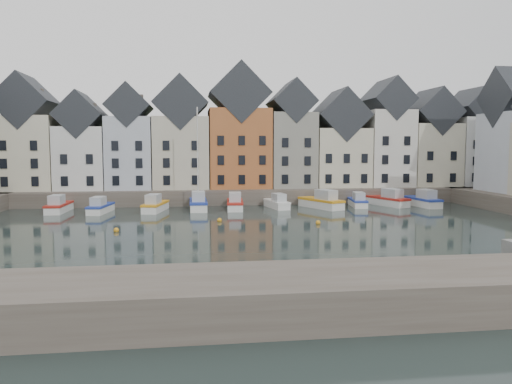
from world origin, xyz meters
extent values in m
plane|color=black|center=(0.00, 0.00, 0.00)|extent=(260.00, 260.00, 0.00)
cube|color=#484037|center=(0.00, 30.00, 1.00)|extent=(90.00, 16.00, 2.00)
cube|color=#484037|center=(-10.00, -22.00, 1.00)|extent=(50.00, 6.00, 2.00)
ellipsoid|color=#213319|center=(0.00, 56.00, -18.00)|extent=(153.60, 70.40, 64.00)
sphere|color=black|center=(-13.94, 50.93, 8.70)|extent=(5.77, 5.77, 5.77)
sphere|color=black|center=(24.86, 60.75, 8.12)|extent=(5.27, 5.27, 5.27)
sphere|color=black|center=(31.82, 54.20, 7.88)|extent=(5.07, 5.07, 5.07)
sphere|color=black|center=(14.28, 55.19, 7.82)|extent=(5.01, 5.01, 5.01)
sphere|color=black|center=(-37.67, 56.61, 6.57)|extent=(3.94, 3.94, 3.94)
sphere|color=black|center=(28.33, 60.25, 8.05)|extent=(5.21, 5.21, 5.21)
sphere|color=black|center=(1.99, 58.64, 8.32)|extent=(5.45, 5.45, 5.45)
sphere|color=black|center=(37.80, 48.31, 7.21)|extent=(4.49, 4.49, 4.49)
cube|color=beige|center=(-29.17, 28.00, 7.04)|extent=(7.67, 8.00, 10.07)
cube|color=black|center=(-29.17, 28.00, 13.97)|extent=(7.67, 8.16, 7.67)
cube|color=silver|center=(-21.90, 28.00, 6.30)|extent=(6.56, 8.00, 8.61)
cube|color=black|center=(-21.90, 28.00, 12.23)|extent=(6.56, 8.16, 6.56)
cube|color=#AEB5C1|center=(-15.37, 28.00, 7.01)|extent=(6.20, 8.00, 10.02)
cube|color=black|center=(-15.37, 28.00, 13.55)|extent=(6.20, 8.16, 6.20)
cube|color=#B8B19B|center=(-8.27, 28.00, 7.04)|extent=(7.70, 8.00, 10.08)
cube|color=black|center=(-8.27, 28.00, 13.98)|extent=(7.70, 8.16, 7.70)
cube|color=#A55B2F|center=(0.07, 28.00, 7.64)|extent=(8.69, 8.00, 11.28)
cube|color=black|center=(0.07, 28.00, 15.43)|extent=(8.69, 8.16, 8.69)
cube|color=gray|center=(7.78, 28.00, 7.39)|extent=(6.43, 8.00, 10.78)
cube|color=black|center=(7.78, 28.00, 14.37)|extent=(6.43, 8.16, 6.43)
cube|color=beige|center=(15.08, 28.00, 6.28)|extent=(7.88, 8.00, 8.56)
cube|color=black|center=(15.08, 28.00, 12.51)|extent=(7.88, 8.16, 7.88)
cube|color=beige|center=(22.42, 28.00, 7.64)|extent=(6.50, 8.00, 11.27)
cube|color=black|center=(22.42, 28.00, 14.88)|extent=(6.50, 8.16, 6.50)
cube|color=beige|center=(29.43, 28.00, 6.66)|extent=(7.23, 8.00, 9.32)
cube|color=black|center=(29.43, 28.00, 13.11)|extent=(7.23, 8.16, 7.23)
cube|color=silver|center=(36.28, 28.00, 7.16)|extent=(6.18, 8.00, 10.32)
cube|color=black|center=(36.28, 28.00, 13.85)|extent=(6.18, 8.16, 6.18)
sphere|color=orange|center=(-4.00, 8.00, 0.15)|extent=(0.50, 0.50, 0.50)
sphere|color=orange|center=(6.00, 5.00, 0.15)|extent=(0.50, 0.50, 0.50)
sphere|color=orange|center=(-14.00, 3.00, 0.15)|extent=(0.50, 0.50, 0.50)
cube|color=silver|center=(-22.92, 18.31, 0.36)|extent=(2.04, 6.16, 1.12)
cube|color=#A32017|center=(-22.92, 18.31, 0.97)|extent=(2.15, 6.28, 0.25)
cube|color=#A2A6AA|center=(-22.95, 17.40, 1.58)|extent=(1.51, 2.49, 1.22)
cube|color=silver|center=(-17.79, 17.01, 0.33)|extent=(2.50, 5.86, 1.04)
cube|color=#203595|center=(-17.79, 17.01, 0.90)|extent=(2.61, 5.98, 0.24)
cube|color=#A2A6AA|center=(-17.91, 16.16, 1.47)|extent=(1.64, 2.44, 1.13)
cube|color=silver|center=(-11.32, 17.54, 0.36)|extent=(3.05, 6.39, 1.13)
cube|color=orange|center=(-11.32, 17.54, 0.97)|extent=(3.17, 6.53, 0.26)
cube|color=#A2A6AA|center=(-11.51, 16.64, 1.59)|extent=(1.90, 2.70, 1.23)
cube|color=silver|center=(-6.06, 18.48, 0.39)|extent=(2.04, 6.76, 1.24)
cube|color=#203595|center=(-6.06, 18.48, 1.07)|extent=(2.16, 6.89, 0.28)
cube|color=#A2A6AA|center=(-6.06, 17.47, 1.74)|extent=(1.58, 2.70, 1.35)
cylinder|color=silver|center=(-6.06, 19.16, 6.75)|extent=(0.16, 0.16, 12.38)
cube|color=silver|center=(-1.42, 18.23, 0.36)|extent=(2.34, 6.37, 1.15)
cube|color=#A32017|center=(-1.42, 18.23, 0.99)|extent=(2.46, 6.51, 0.26)
cube|color=#A2A6AA|center=(-1.49, 17.30, 1.61)|extent=(1.64, 2.60, 1.25)
cube|color=silver|center=(4.06, 18.72, 0.32)|extent=(2.64, 5.73, 1.01)
cube|color=silver|center=(4.06, 18.72, 0.87)|extent=(2.75, 5.86, 0.23)
cube|color=#A2A6AA|center=(4.21, 17.91, 1.43)|extent=(1.67, 2.41, 1.10)
cube|color=silver|center=(9.73, 17.92, 0.40)|extent=(4.78, 7.11, 1.26)
cube|color=orange|center=(9.73, 17.92, 1.09)|extent=(4.94, 7.29, 0.29)
cube|color=#A2A6AA|center=(10.16, 16.98, 1.78)|extent=(2.62, 3.17, 1.38)
cube|color=silver|center=(15.08, 19.07, 0.32)|extent=(2.46, 5.73, 1.02)
cube|color=#203595|center=(15.08, 19.07, 0.88)|extent=(2.57, 5.85, 0.23)
cube|color=#A2A6AA|center=(14.96, 18.25, 1.43)|extent=(1.61, 2.38, 1.11)
cube|color=silver|center=(19.30, 19.39, 0.39)|extent=(4.26, 6.90, 1.22)
cube|color=#A32017|center=(19.30, 19.39, 1.05)|extent=(4.41, 7.07, 0.28)
cube|color=#A2A6AA|center=(19.66, 18.46, 1.71)|extent=(2.41, 3.03, 1.33)
cube|color=silver|center=(23.66, 18.06, 0.38)|extent=(2.71, 6.72, 1.20)
cube|color=#203595|center=(23.66, 18.06, 1.04)|extent=(2.83, 6.87, 0.27)
cube|color=#A2A6AA|center=(23.77, 17.09, 1.69)|extent=(1.82, 2.78, 1.31)
camera|label=1|loc=(-7.08, -44.62, 8.05)|focal=35.00mm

